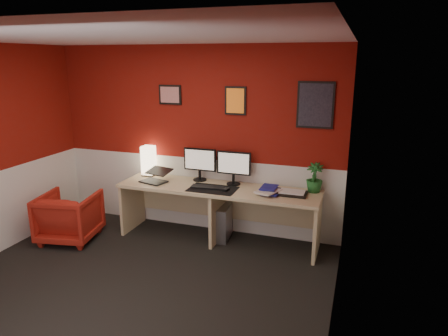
{
  "coord_description": "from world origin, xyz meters",
  "views": [
    {
      "loc": [
        2.12,
        -3.25,
        2.32
      ],
      "look_at": [
        0.6,
        1.21,
        1.05
      ],
      "focal_mm": 32.63,
      "sensor_mm": 36.0,
      "label": 1
    }
  ],
  "objects_px": {
    "laptop": "(153,174)",
    "zen_tray": "(292,193)",
    "desk": "(218,214)",
    "potted_plant": "(314,178)",
    "pc_tower": "(222,222)",
    "shoji_lamp": "(149,162)",
    "monitor_right": "(234,163)",
    "monitor_left": "(200,159)",
    "armchair": "(69,217)"
  },
  "relations": [
    {
      "from": "laptop",
      "to": "zen_tray",
      "type": "height_order",
      "value": "laptop"
    },
    {
      "from": "monitor_right",
      "to": "potted_plant",
      "type": "distance_m",
      "value": 1.03
    },
    {
      "from": "monitor_right",
      "to": "shoji_lamp",
      "type": "bearing_deg",
      "value": 178.85
    },
    {
      "from": "shoji_lamp",
      "to": "monitor_left",
      "type": "xyz_separation_m",
      "value": [
        0.76,
        0.01,
        0.09
      ]
    },
    {
      "from": "shoji_lamp",
      "to": "potted_plant",
      "type": "height_order",
      "value": "shoji_lamp"
    },
    {
      "from": "monitor_left",
      "to": "pc_tower",
      "type": "distance_m",
      "value": 0.88
    },
    {
      "from": "monitor_left",
      "to": "pc_tower",
      "type": "height_order",
      "value": "monitor_left"
    },
    {
      "from": "laptop",
      "to": "pc_tower",
      "type": "height_order",
      "value": "laptop"
    },
    {
      "from": "monitor_right",
      "to": "armchair",
      "type": "relative_size",
      "value": 0.83
    },
    {
      "from": "monitor_right",
      "to": "pc_tower",
      "type": "relative_size",
      "value": 1.29
    },
    {
      "from": "pc_tower",
      "to": "laptop",
      "type": "bearing_deg",
      "value": -176.25
    },
    {
      "from": "zen_tray",
      "to": "pc_tower",
      "type": "distance_m",
      "value": 1.06
    },
    {
      "from": "monitor_left",
      "to": "zen_tray",
      "type": "height_order",
      "value": "monitor_left"
    },
    {
      "from": "laptop",
      "to": "zen_tray",
      "type": "distance_m",
      "value": 1.83
    },
    {
      "from": "shoji_lamp",
      "to": "monitor_left",
      "type": "distance_m",
      "value": 0.77
    },
    {
      "from": "desk",
      "to": "armchair",
      "type": "relative_size",
      "value": 3.7
    },
    {
      "from": "monitor_right",
      "to": "armchair",
      "type": "height_order",
      "value": "monitor_right"
    },
    {
      "from": "monitor_left",
      "to": "zen_tray",
      "type": "xyz_separation_m",
      "value": [
        1.28,
        -0.2,
        -0.28
      ]
    },
    {
      "from": "zen_tray",
      "to": "pc_tower",
      "type": "xyz_separation_m",
      "value": [
        -0.92,
        0.07,
        -0.52
      ]
    },
    {
      "from": "desk",
      "to": "potted_plant",
      "type": "relative_size",
      "value": 7.15
    },
    {
      "from": "monitor_right",
      "to": "armchair",
      "type": "distance_m",
      "value": 2.26
    },
    {
      "from": "monitor_left",
      "to": "laptop",
      "type": "bearing_deg",
      "value": -152.32
    },
    {
      "from": "pc_tower",
      "to": "shoji_lamp",
      "type": "bearing_deg",
      "value": 167.86
    },
    {
      "from": "monitor_left",
      "to": "zen_tray",
      "type": "relative_size",
      "value": 1.66
    },
    {
      "from": "desk",
      "to": "monitor_left",
      "type": "xyz_separation_m",
      "value": [
        -0.34,
        0.22,
        0.66
      ]
    },
    {
      "from": "shoji_lamp",
      "to": "armchair",
      "type": "distance_m",
      "value": 1.26
    },
    {
      "from": "desk",
      "to": "laptop",
      "type": "bearing_deg",
      "value": -175.56
    },
    {
      "from": "desk",
      "to": "laptop",
      "type": "xyz_separation_m",
      "value": [
        -0.88,
        -0.07,
        0.47
      ]
    },
    {
      "from": "shoji_lamp",
      "to": "armchair",
      "type": "height_order",
      "value": "shoji_lamp"
    },
    {
      "from": "monitor_left",
      "to": "armchair",
      "type": "bearing_deg",
      "value": -151.44
    },
    {
      "from": "monitor_left",
      "to": "monitor_right",
      "type": "relative_size",
      "value": 1.0
    },
    {
      "from": "laptop",
      "to": "monitor_left",
      "type": "height_order",
      "value": "monitor_left"
    },
    {
      "from": "desk",
      "to": "armchair",
      "type": "bearing_deg",
      "value": -161.88
    },
    {
      "from": "potted_plant",
      "to": "pc_tower",
      "type": "bearing_deg",
      "value": -173.95
    },
    {
      "from": "monitor_left",
      "to": "monitor_right",
      "type": "xyz_separation_m",
      "value": [
        0.49,
        -0.04,
        0.0
      ]
    },
    {
      "from": "monitor_right",
      "to": "pc_tower",
      "type": "bearing_deg",
      "value": -144.37
    },
    {
      "from": "laptop",
      "to": "pc_tower",
      "type": "distance_m",
      "value": 1.11
    },
    {
      "from": "pc_tower",
      "to": "monitor_left",
      "type": "bearing_deg",
      "value": 154.5
    },
    {
      "from": "desk",
      "to": "zen_tray",
      "type": "height_order",
      "value": "zen_tray"
    },
    {
      "from": "shoji_lamp",
      "to": "armchair",
      "type": "xyz_separation_m",
      "value": [
        -0.75,
        -0.81,
        -0.61
      ]
    },
    {
      "from": "desk",
      "to": "zen_tray",
      "type": "bearing_deg",
      "value": 1.35
    },
    {
      "from": "shoji_lamp",
      "to": "pc_tower",
      "type": "bearing_deg",
      "value": -5.85
    },
    {
      "from": "monitor_right",
      "to": "potted_plant",
      "type": "xyz_separation_m",
      "value": [
        1.03,
        0.03,
        -0.11
      ]
    },
    {
      "from": "potted_plant",
      "to": "monitor_right",
      "type": "bearing_deg",
      "value": -178.21
    },
    {
      "from": "desk",
      "to": "pc_tower",
      "type": "relative_size",
      "value": 5.78
    },
    {
      "from": "desk",
      "to": "zen_tray",
      "type": "distance_m",
      "value": 1.02
    },
    {
      "from": "potted_plant",
      "to": "shoji_lamp",
      "type": "bearing_deg",
      "value": -179.82
    },
    {
      "from": "shoji_lamp",
      "to": "monitor_right",
      "type": "height_order",
      "value": "monitor_right"
    },
    {
      "from": "desk",
      "to": "potted_plant",
      "type": "distance_m",
      "value": 1.32
    },
    {
      "from": "monitor_left",
      "to": "armchair",
      "type": "distance_m",
      "value": 1.86
    }
  ]
}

